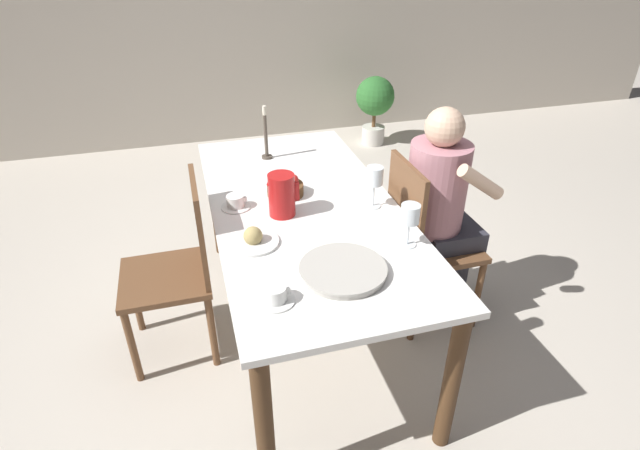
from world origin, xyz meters
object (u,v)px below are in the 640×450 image
object	(u,v)px
teacup_near_person	(275,295)
fruit_bowl	(285,187)
wine_glass_juice	(410,216)
potted_plant	(375,102)
red_pitcher	(282,195)
candlestick_tall	(266,139)
wine_glass_water	(375,178)
chair_opposite	(179,266)
serving_tray	(343,270)
bread_plate	(253,239)
chair_person_side	(423,239)
person_seated	(441,199)
teacup_across	(236,202)

from	to	relation	value
teacup_near_person	fruit_bowl	xyz separation A→B (m)	(0.21, 0.79, 0.02)
wine_glass_juice	potted_plant	world-z (taller)	wine_glass_juice
red_pitcher	candlestick_tall	bearing A→B (deg)	85.57
red_pitcher	wine_glass_water	xyz separation A→B (m)	(0.43, -0.04, 0.05)
chair_opposite	teacup_near_person	world-z (taller)	chair_opposite
wine_glass_water	teacup_near_person	distance (m)	0.82
wine_glass_water	teacup_near_person	bearing A→B (deg)	-136.22
serving_tray	bread_plate	size ratio (longest dim) A/B	1.58
chair_person_side	bread_plate	distance (m)	0.97
serving_tray	candlestick_tall	bearing A→B (deg)	93.76
person_seated	teacup_near_person	xyz separation A→B (m)	(-0.98, -0.61, 0.08)
chair_opposite	fruit_bowl	world-z (taller)	chair_opposite
fruit_bowl	person_seated	bearing A→B (deg)	-12.81
person_seated	bread_plate	xyz separation A→B (m)	(-1.00, -0.22, 0.07)
potted_plant	teacup_near_person	bearing A→B (deg)	-117.38
person_seated	candlestick_tall	xyz separation A→B (m)	(-0.78, 0.65, 0.17)
chair_person_side	serving_tray	distance (m)	0.83
bread_plate	chair_person_side	bearing A→B (deg)	11.91
teacup_across	candlestick_tall	xyz separation A→B (m)	(0.25, 0.54, 0.09)
wine_glass_water	wine_glass_juice	world-z (taller)	wine_glass_water
wine_glass_water	potted_plant	bearing A→B (deg)	68.18
person_seated	serving_tray	distance (m)	0.88
chair_person_side	teacup_near_person	size ratio (longest dim) A/B	6.70
wine_glass_water	fruit_bowl	size ratio (longest dim) A/B	1.13
chair_person_side	bread_plate	xyz separation A→B (m)	(-0.91, -0.19, 0.28)
fruit_bowl	wine_glass_water	bearing A→B (deg)	-31.43
teacup_across	person_seated	bearing A→B (deg)	-6.21
wine_glass_water	candlestick_tall	world-z (taller)	candlestick_tall
chair_person_side	candlestick_tall	world-z (taller)	candlestick_tall
chair_opposite	red_pitcher	distance (m)	0.62
red_pitcher	wine_glass_juice	size ratio (longest dim) A/B	1.06
person_seated	teacup_near_person	size ratio (longest dim) A/B	8.49
red_pitcher	potted_plant	distance (m)	2.89
chair_opposite	teacup_across	bearing A→B (deg)	-82.78
teacup_near_person	chair_opposite	bearing A→B (deg)	116.71
fruit_bowl	candlestick_tall	size ratio (longest dim) A/B	0.59
teacup_near_person	candlestick_tall	world-z (taller)	candlestick_tall
red_pitcher	wine_glass_juice	world-z (taller)	red_pitcher
teacup_near_person	person_seated	bearing A→B (deg)	32.04
red_pitcher	serving_tray	size ratio (longest dim) A/B	0.59
chair_person_side	wine_glass_water	world-z (taller)	wine_glass_water
chair_opposite	serving_tray	xyz separation A→B (m)	(0.63, -0.59, 0.27)
person_seated	candlestick_tall	world-z (taller)	person_seated
fruit_bowl	chair_opposite	bearing A→B (deg)	-169.60
person_seated	teacup_near_person	bearing A→B (deg)	-57.96
serving_tray	potted_plant	size ratio (longest dim) A/B	0.51
person_seated	fruit_bowl	distance (m)	0.80
bread_plate	teacup_near_person	bearing A→B (deg)	-87.85
chair_opposite	bread_plate	distance (m)	0.52
wine_glass_juice	teacup_near_person	world-z (taller)	wine_glass_juice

